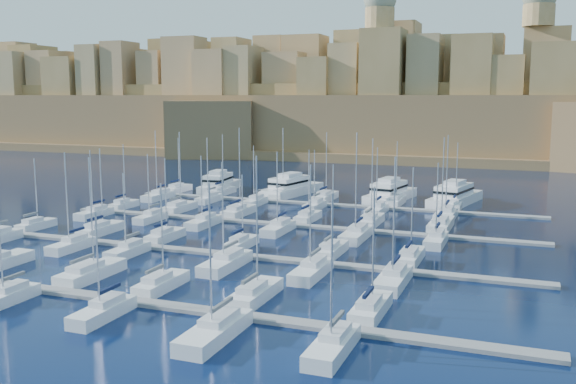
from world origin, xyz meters
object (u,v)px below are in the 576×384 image
at_px(motor_yacht_c, 390,193).
at_px(motor_yacht_d, 455,196).
at_px(sailboat_4, 255,293).
at_px(motor_yacht_a, 219,184).
at_px(sailboat_2, 91,272).
at_px(motor_yacht_b, 291,187).

distance_m(motor_yacht_c, motor_yacht_d, 13.17).
relative_size(sailboat_4, motor_yacht_d, 0.81).
relative_size(motor_yacht_a, motor_yacht_c, 0.91).
bearing_deg(motor_yacht_a, sailboat_2, -75.52).
height_order(sailboat_4, motor_yacht_b, sailboat_4).
bearing_deg(motor_yacht_c, motor_yacht_d, 2.73).
relative_size(sailboat_2, motor_yacht_a, 0.90).
bearing_deg(sailboat_4, motor_yacht_d, 79.62).
distance_m(motor_yacht_a, motor_yacht_c, 39.56).
bearing_deg(motor_yacht_a, sailboat_4, -60.31).
height_order(sailboat_4, motor_yacht_d, sailboat_4).
height_order(sailboat_2, motor_yacht_b, sailboat_2).
bearing_deg(motor_yacht_c, motor_yacht_a, -179.00).
bearing_deg(motor_yacht_b, motor_yacht_a, -176.02).
bearing_deg(sailboat_2, sailboat_4, -1.20).
bearing_deg(motor_yacht_c, sailboat_4, -89.87).
xyz_separation_m(sailboat_2, motor_yacht_d, (34.84, 70.52, 0.96)).
relative_size(sailboat_2, motor_yacht_d, 0.76).
distance_m(motor_yacht_b, motor_yacht_d, 35.42).
xyz_separation_m(sailboat_2, sailboat_4, (21.84, -0.46, -0.00)).
bearing_deg(motor_yacht_b, motor_yacht_d, 0.18).
height_order(sailboat_4, motor_yacht_c, sailboat_4).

